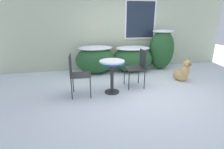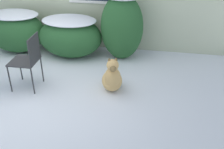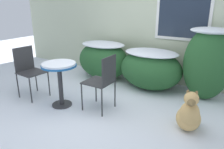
% 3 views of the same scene
% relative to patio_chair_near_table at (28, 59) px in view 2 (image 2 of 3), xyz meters
% --- Properties ---
extents(ground_plane, '(16.00, 16.00, 0.00)m').
position_rel_patio_chair_near_table_xyz_m(ground_plane, '(-0.01, -0.27, -0.55)').
color(ground_plane, silver).
extents(shrub_left, '(1.28, 0.89, 0.89)m').
position_rel_patio_chair_near_table_xyz_m(shrub_left, '(-0.92, 1.38, -0.07)').
color(shrub_left, '#235128').
rests_on(shrub_left, ground_plane).
extents(shrub_middle, '(1.34, 0.95, 0.85)m').
position_rel_patio_chair_near_table_xyz_m(shrub_middle, '(0.31, 1.34, -0.10)').
color(shrub_middle, '#235128').
rests_on(shrub_middle, ground_plane).
extents(shrub_right, '(0.86, 0.64, 1.37)m').
position_rel_patio_chair_near_table_xyz_m(shrub_right, '(1.39, 1.41, 0.17)').
color(shrub_right, '#235128').
rests_on(shrub_right, ground_plane).
extents(patio_chair_near_table, '(0.45, 0.45, 0.97)m').
position_rel_patio_chair_near_table_xyz_m(patio_chair_near_table, '(0.00, 0.00, 0.00)').
color(patio_chair_near_table, '#2D2D30').
rests_on(patio_chair_near_table, ground_plane).
extents(dog, '(0.45, 0.65, 0.67)m').
position_rel_patio_chair_near_table_xyz_m(dog, '(1.42, 0.13, -0.31)').
color(dog, tan).
rests_on(dog, ground_plane).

